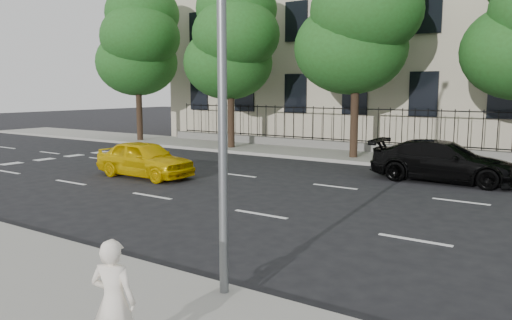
{
  "coord_description": "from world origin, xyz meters",
  "views": [
    {
      "loc": [
        7.0,
        -8.08,
        3.25
      ],
      "look_at": [
        -0.49,
        3.0,
        1.34
      ],
      "focal_mm": 35.0,
      "sensor_mm": 36.0,
      "label": 1
    }
  ],
  "objects": [
    {
      "name": "tree_c",
      "position": [
        -1.96,
        13.36,
        6.41
      ],
      "size": [
        5.89,
        5.5,
        9.8
      ],
      "color": "#382619",
      "rests_on": "far_sidewalk"
    },
    {
      "name": "black_sedan",
      "position": [
        2.74,
        10.02,
        0.73
      ],
      "size": [
        5.06,
        2.19,
        1.45
      ],
      "primitive_type": "imported",
      "rotation": [
        0.0,
        0.0,
        1.6
      ],
      "color": "black",
      "rests_on": "ground"
    },
    {
      "name": "yellow_taxi",
      "position": [
        -6.65,
        4.74,
        0.68
      ],
      "size": [
        4.01,
        1.62,
        1.36
      ],
      "primitive_type": "imported",
      "rotation": [
        0.0,
        0.0,
        1.57
      ],
      "color": "#E4B804",
      "rests_on": "ground"
    },
    {
      "name": "woman_near",
      "position": [
        2.7,
        -4.58,
        0.88
      ],
      "size": [
        0.62,
        0.52,
        1.46
      ],
      "primitive_type": "imported",
      "rotation": [
        0.0,
        0.0,
        3.51
      ],
      "color": "white",
      "rests_on": "near_sidewalk"
    },
    {
      "name": "iron_fence",
      "position": [
        0.0,
        15.7,
        0.65
      ],
      "size": [
        30.0,
        0.5,
        2.2
      ],
      "color": "slate",
      "rests_on": "far_sidewalk"
    },
    {
      "name": "tree_a",
      "position": [
        -15.96,
        13.36,
        6.13
      ],
      "size": [
        5.71,
        5.31,
        9.39
      ],
      "color": "#382619",
      "rests_on": "far_sidewalk"
    },
    {
      "name": "far_sidewalk",
      "position": [
        0.0,
        14.0,
        0.07
      ],
      "size": [
        60.0,
        4.0,
        0.15
      ],
      "primitive_type": "cube",
      "color": "gray",
      "rests_on": "ground"
    },
    {
      "name": "tree_b",
      "position": [
        -8.96,
        13.36,
        5.84
      ],
      "size": [
        5.53,
        5.12,
        8.97
      ],
      "color": "#382619",
      "rests_on": "far_sidewalk"
    },
    {
      "name": "crosswalk",
      "position": [
        -14.0,
        4.6,
        0.01
      ],
      "size": [
        0.5,
        12.1,
        0.01
      ],
      "primitive_type": null,
      "color": "silver",
      "rests_on": "ground"
    },
    {
      "name": "ground",
      "position": [
        0.0,
        0.0,
        0.0
      ],
      "size": [
        120.0,
        120.0,
        0.0
      ],
      "primitive_type": "plane",
      "color": "black",
      "rests_on": "ground"
    },
    {
      "name": "near_sidewalk",
      "position": [
        0.0,
        -4.0,
        0.07
      ],
      "size": [
        60.0,
        4.0,
        0.15
      ],
      "primitive_type": "cube",
      "color": "gray",
      "rests_on": "ground"
    },
    {
      "name": "lane_markings",
      "position": [
        0.0,
        4.75,
        0.01
      ],
      "size": [
        49.6,
        4.62,
        0.01
      ],
      "primitive_type": null,
      "color": "silver",
      "rests_on": "ground"
    }
  ]
}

